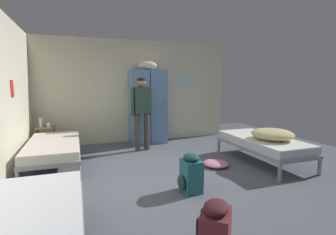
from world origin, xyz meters
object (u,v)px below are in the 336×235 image
(bed_left_rear, at_px, (54,147))
(clothes_pile_pink, at_px, (215,164))
(bed_left_front, at_px, (27,225))
(lotion_bottle, at_px, (48,125))
(person_traveler, at_px, (142,107))
(water_bottle, at_px, (41,122))
(locker_bank, at_px, (148,105))
(backpack_teal, at_px, (190,174))
(bed_right, at_px, (263,143))
(shelf_unit, at_px, (46,137))
(bedding_heap, at_px, (272,134))
(backpack_maroon, at_px, (217,234))

(bed_left_rear, xyz_separation_m, clothes_pile_pink, (2.82, -0.94, -0.33))
(bed_left_front, bearing_deg, lotion_bottle, 92.69)
(person_traveler, relative_size, water_bottle, 6.58)
(locker_bank, xyz_separation_m, clothes_pile_pink, (0.69, -2.24, -0.92))
(locker_bank, relative_size, water_bottle, 8.23)
(bed_left_rear, xyz_separation_m, backpack_teal, (1.92, -1.79, -0.12))
(bed_right, distance_m, water_bottle, 4.69)
(shelf_unit, xyz_separation_m, bed_right, (4.06, -2.17, 0.04))
(bed_left_front, height_order, clothes_pile_pink, bed_left_front)
(locker_bank, bearing_deg, bed_left_rear, -148.67)
(shelf_unit, height_order, backpack_teal, shelf_unit)
(bedding_heap, relative_size, lotion_bottle, 5.79)
(bedding_heap, bearing_deg, shelf_unit, 149.97)
(backpack_maroon, bearing_deg, bedding_heap, 40.25)
(person_traveler, xyz_separation_m, lotion_bottle, (-1.99, 0.49, -0.37))
(person_traveler, bearing_deg, water_bottle, 165.52)
(locker_bank, bearing_deg, shelf_unit, -176.44)
(bed_right, xyz_separation_m, person_traveler, (-2.00, 1.63, 0.62))
(clothes_pile_pink, bearing_deg, water_bottle, 146.12)
(water_bottle, distance_m, backpack_maroon, 4.76)
(lotion_bottle, bearing_deg, water_bottle, 158.20)
(water_bottle, bearing_deg, bed_left_front, -85.15)
(backpack_teal, bearing_deg, backpack_maroon, -105.64)
(bed_left_rear, height_order, water_bottle, water_bottle)
(lotion_bottle, bearing_deg, bed_right, -28.05)
(bedding_heap, bearing_deg, bed_left_front, -158.73)
(bed_left_rear, height_order, lotion_bottle, lotion_bottle)
(bed_left_rear, bearing_deg, bedding_heap, -17.59)
(shelf_unit, height_order, bed_right, shelf_unit)
(water_bottle, distance_m, lotion_bottle, 0.17)
(water_bottle, xyz_separation_m, lotion_bottle, (0.15, -0.06, -0.06))
(locker_bank, relative_size, bed_right, 1.09)
(bed_right, distance_m, backpack_maroon, 3.16)
(bed_right, height_order, bedding_heap, bedding_heap)
(water_bottle, relative_size, lotion_bottle, 1.87)
(bed_right, relative_size, clothes_pile_pink, 3.86)
(bed_left_front, bearing_deg, bed_right, 24.12)
(locker_bank, distance_m, person_traveler, 0.75)
(backpack_maroon, bearing_deg, person_traveler, 85.76)
(bed_right, relative_size, bedding_heap, 2.44)
(water_bottle, height_order, backpack_teal, water_bottle)
(person_traveler, bearing_deg, backpack_teal, -87.38)
(water_bottle, bearing_deg, backpack_teal, -52.78)
(locker_bank, relative_size, person_traveler, 1.25)
(shelf_unit, xyz_separation_m, lotion_bottle, (0.07, -0.04, 0.28))
(bedding_heap, xyz_separation_m, backpack_teal, (-1.93, -0.57, -0.33))
(shelf_unit, distance_m, backpack_maroon, 4.69)
(shelf_unit, height_order, bed_left_front, shelf_unit)
(bed_right, bearing_deg, backpack_teal, -157.74)
(locker_bank, distance_m, bedding_heap, 3.07)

